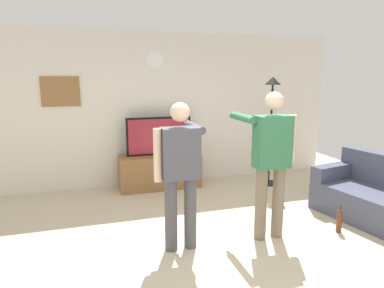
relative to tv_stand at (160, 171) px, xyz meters
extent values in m
plane|color=beige|center=(0.24, -2.60, -0.30)|extent=(8.40, 8.40, 0.00)
cube|color=silver|center=(0.24, 0.35, 1.05)|extent=(6.40, 0.10, 2.70)
cube|color=olive|center=(0.00, 0.00, 0.00)|extent=(1.41, 0.45, 0.59)
sphere|color=black|center=(0.00, -0.24, 0.03)|extent=(0.04, 0.04, 0.04)
cube|color=black|center=(0.00, 0.05, 0.63)|extent=(1.12, 0.06, 0.66)
cube|color=maroon|center=(0.00, 0.02, 0.63)|extent=(1.06, 0.01, 0.60)
cylinder|color=white|center=(0.00, 0.29, 1.93)|extent=(0.29, 0.03, 0.29)
cube|color=olive|center=(-1.56, 0.30, 1.40)|extent=(0.60, 0.04, 0.48)
cylinder|color=black|center=(1.94, -0.36, -0.28)|extent=(0.32, 0.32, 0.03)
cylinder|color=black|center=(1.94, -0.36, 0.62)|extent=(0.04, 0.04, 1.76)
cone|color=black|center=(1.94, -0.36, 1.57)|extent=(0.28, 0.28, 0.14)
cylinder|color=#4C4C51|center=(-0.32, -2.19, 0.12)|extent=(0.14, 0.14, 0.84)
cylinder|color=#4C4C51|center=(-0.09, -2.19, 0.12)|extent=(0.14, 0.14, 0.84)
cube|color=#4C4C56|center=(-0.20, -2.19, 0.83)|extent=(0.41, 0.22, 0.56)
sphere|color=beige|center=(-0.20, -2.19, 1.27)|extent=(0.21, 0.21, 0.21)
cylinder|color=beige|center=(-0.46, -2.19, 0.82)|extent=(0.09, 0.09, 0.58)
cylinder|color=#4C4C56|center=(0.05, -1.90, 1.06)|extent=(0.09, 0.58, 0.09)
cube|color=white|center=(0.05, -1.58, 1.06)|extent=(0.04, 0.12, 0.04)
cylinder|color=#7A6B56|center=(0.78, -2.23, 0.15)|extent=(0.14, 0.14, 0.89)
cylinder|color=#7A6B56|center=(1.01, -2.23, 0.15)|extent=(0.14, 0.14, 0.89)
cube|color=#33724C|center=(0.89, -2.23, 0.90)|extent=(0.42, 0.22, 0.62)
sphere|color=beige|center=(0.89, -2.23, 1.37)|extent=(0.21, 0.21, 0.21)
cylinder|color=#33724C|center=(0.64, -1.94, 1.16)|extent=(0.09, 0.58, 0.09)
cube|color=white|center=(0.64, -1.62, 1.16)|extent=(0.04, 0.12, 0.04)
cylinder|color=beige|center=(1.15, -2.23, 0.92)|extent=(0.09, 0.09, 0.58)
cube|color=#474C60|center=(2.54, -2.34, -0.09)|extent=(1.18, 1.92, 0.42)
cube|color=#474C60|center=(2.39, -1.56, 0.23)|extent=(0.87, 0.36, 0.22)
cylinder|color=#592D19|center=(1.82, -2.37, -0.15)|extent=(0.07, 0.07, 0.29)
cylinder|color=#4C2814|center=(1.82, -2.37, 0.02)|extent=(0.02, 0.02, 0.07)
camera|label=1|loc=(-1.12, -5.66, 1.66)|focal=31.73mm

